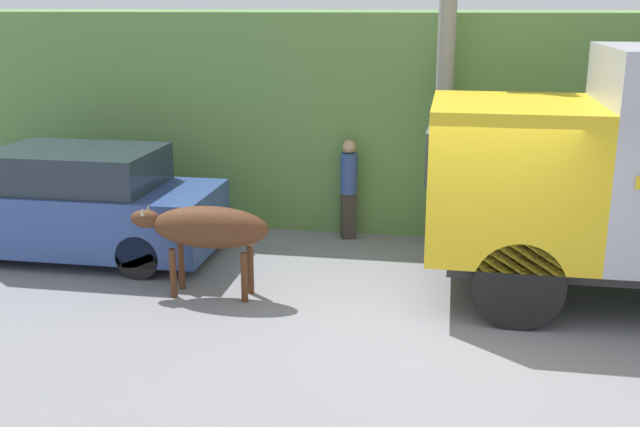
# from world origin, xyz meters

# --- Properties ---
(ground_plane) EXTENTS (60.00, 60.00, 0.00)m
(ground_plane) POSITION_xyz_m (0.00, 0.00, 0.00)
(ground_plane) COLOR gray
(hillside_embankment) EXTENTS (32.00, 6.30, 3.73)m
(hillside_embankment) POSITION_xyz_m (0.00, 6.90, 1.87)
(hillside_embankment) COLOR #608C47
(hillside_embankment) RESTS_ON ground_plane
(building_backdrop) EXTENTS (5.94, 2.70, 3.48)m
(building_backdrop) POSITION_xyz_m (-3.31, 5.24, 1.76)
(building_backdrop) COLOR #B2BCAD
(building_backdrop) RESTS_ON ground_plane
(brown_cow) EXTENTS (1.93, 0.57, 1.26)m
(brown_cow) POSITION_xyz_m (-3.39, 0.55, 0.95)
(brown_cow) COLOR #512D19
(brown_cow) RESTS_ON ground_plane
(parked_suv) EXTENTS (4.51, 1.83, 1.72)m
(parked_suv) POSITION_xyz_m (-5.97, 1.80, 0.83)
(parked_suv) COLOR #334C8C
(parked_suv) RESTS_ON ground_plane
(pedestrian_on_hill) EXTENTS (0.37, 0.37, 1.70)m
(pedestrian_on_hill) POSITION_xyz_m (-1.87, 3.45, 0.96)
(pedestrian_on_hill) COLOR #38332D
(pedestrian_on_hill) RESTS_ON ground_plane
(utility_pole) EXTENTS (0.90, 0.28, 6.31)m
(utility_pole) POSITION_xyz_m (-0.36, 3.37, 3.25)
(utility_pole) COLOR gray
(utility_pole) RESTS_ON ground_plane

